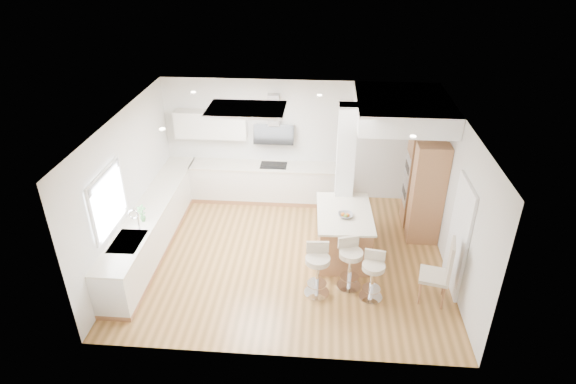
# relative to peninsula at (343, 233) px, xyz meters

# --- Properties ---
(ground) EXTENTS (6.00, 6.00, 0.00)m
(ground) POSITION_rel_peninsula_xyz_m (-1.06, -0.18, -0.48)
(ground) COLOR #AC7940
(ground) RESTS_ON ground
(ceiling) EXTENTS (6.00, 5.00, 0.02)m
(ceiling) POSITION_rel_peninsula_xyz_m (-1.06, -0.18, -0.48)
(ceiling) COLOR white
(ceiling) RESTS_ON ground
(wall_back) EXTENTS (6.00, 0.04, 2.80)m
(wall_back) POSITION_rel_peninsula_xyz_m (-1.06, 2.32, 0.92)
(wall_back) COLOR silver
(wall_back) RESTS_ON ground
(wall_left) EXTENTS (0.04, 5.00, 2.80)m
(wall_left) POSITION_rel_peninsula_xyz_m (-4.06, -0.18, 0.92)
(wall_left) COLOR silver
(wall_left) RESTS_ON ground
(wall_right) EXTENTS (0.04, 5.00, 2.80)m
(wall_right) POSITION_rel_peninsula_xyz_m (1.94, -0.18, 0.92)
(wall_right) COLOR silver
(wall_right) RESTS_ON ground
(skylight) EXTENTS (4.10, 2.10, 0.06)m
(skylight) POSITION_rel_peninsula_xyz_m (-1.85, 0.42, 2.29)
(skylight) COLOR white
(skylight) RESTS_ON ground
(window_left) EXTENTS (0.06, 1.28, 1.07)m
(window_left) POSITION_rel_peninsula_xyz_m (-4.01, -1.08, 1.22)
(window_left) COLOR white
(window_left) RESTS_ON ground
(doorway_right) EXTENTS (0.05, 1.00, 2.10)m
(doorway_right) POSITION_rel_peninsula_xyz_m (1.92, -0.78, 0.52)
(doorway_right) COLOR #413A33
(doorway_right) RESTS_ON ground
(counter_left) EXTENTS (0.63, 4.50, 1.35)m
(counter_left) POSITION_rel_peninsula_xyz_m (-3.76, 0.05, -0.02)
(counter_left) COLOR #A97248
(counter_left) RESTS_ON ground
(counter_back) EXTENTS (3.62, 0.63, 2.50)m
(counter_back) POSITION_rel_peninsula_xyz_m (-1.97, 2.04, 0.22)
(counter_back) COLOR #A97248
(counter_back) RESTS_ON ground
(pillar) EXTENTS (0.35, 0.35, 2.80)m
(pillar) POSITION_rel_peninsula_xyz_m (-0.01, 0.77, 0.92)
(pillar) COLOR white
(pillar) RESTS_ON ground
(soffit) EXTENTS (1.78, 2.20, 0.40)m
(soffit) POSITION_rel_peninsula_xyz_m (1.04, 1.22, 2.12)
(soffit) COLOR white
(soffit) RESTS_ON ground
(oven_column) EXTENTS (0.63, 1.21, 2.10)m
(oven_column) POSITION_rel_peninsula_xyz_m (1.62, 1.05, 0.57)
(oven_column) COLOR #A97248
(oven_column) RESTS_ON ground
(peninsula) EXTENTS (1.09, 1.59, 1.02)m
(peninsula) POSITION_rel_peninsula_xyz_m (0.00, 0.00, 0.00)
(peninsula) COLOR #A97248
(peninsula) RESTS_ON ground
(bar_stool_a) EXTENTS (0.47, 0.47, 0.99)m
(bar_stool_a) POSITION_rel_peninsula_xyz_m (-0.47, -1.21, 0.08)
(bar_stool_a) COLOR silver
(bar_stool_a) RESTS_ON ground
(bar_stool_b) EXTENTS (0.55, 0.55, 0.97)m
(bar_stool_b) POSITION_rel_peninsula_xyz_m (0.09, -0.98, 0.07)
(bar_stool_b) COLOR silver
(bar_stool_b) RESTS_ON ground
(bar_stool_c) EXTENTS (0.47, 0.47, 0.90)m
(bar_stool_c) POSITION_rel_peninsula_xyz_m (0.47, -1.25, 0.03)
(bar_stool_c) COLOR silver
(bar_stool_c) RESTS_ON ground
(dining_chair) EXTENTS (0.57, 0.57, 1.23)m
(dining_chair) POSITION_rel_peninsula_xyz_m (1.60, -1.25, 0.18)
(dining_chair) COLOR beige
(dining_chair) RESTS_ON ground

